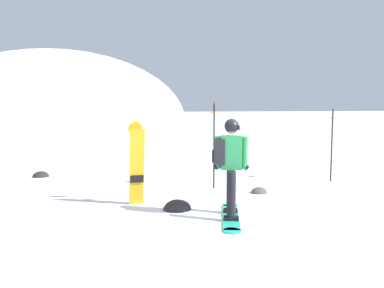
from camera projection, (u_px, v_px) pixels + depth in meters
name	position (u px, v px, depth m)	size (l,w,h in m)	color
ground_plane	(252.00, 217.00, 6.72)	(300.00, 300.00, 0.00)	white
ridge_peak_main	(59.00, 124.00, 42.81)	(28.51, 25.66, 16.22)	white
snowboarder_main	(229.00, 165.00, 6.60)	(0.85, 1.73, 1.71)	#23B7A3
spare_snowboard	(137.00, 163.00, 7.42)	(0.28, 0.33, 1.64)	orange
piste_marker_near	(332.00, 139.00, 9.83)	(0.20, 0.20, 1.90)	black
piste_marker_far	(214.00, 139.00, 8.96)	(0.20, 0.20, 2.04)	black
rock_dark	(41.00, 177.00, 10.56)	(0.44, 0.37, 0.31)	#282628
rock_mid	(259.00, 193.00, 8.58)	(0.37, 0.32, 0.26)	#4C4742
rock_small	(177.00, 209.00, 7.19)	(0.53, 0.45, 0.37)	#282628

